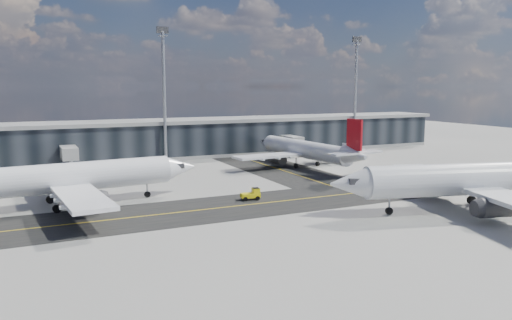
# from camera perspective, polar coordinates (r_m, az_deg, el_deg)

# --- Properties ---
(ground) EXTENTS (300.00, 300.00, 0.00)m
(ground) POSITION_cam_1_polar(r_m,az_deg,el_deg) (66.48, 0.52, -5.88)
(ground) COLOR gray
(ground) RESTS_ON ground
(taxiway_lanes) EXTENTS (180.00, 63.00, 0.03)m
(taxiway_lanes) POSITION_cam_1_polar(r_m,az_deg,el_deg) (77.57, -0.30, -3.80)
(taxiway_lanes) COLOR black
(taxiway_lanes) RESTS_ON ground
(terminal_concourse) EXTENTS (152.00, 19.80, 8.80)m
(terminal_concourse) POSITION_cam_1_polar(r_m,az_deg,el_deg) (117.08, -11.16, 2.20)
(terminal_concourse) COLOR black
(terminal_concourse) RESTS_ON ground
(floodlight_masts) EXTENTS (102.50, 0.70, 28.90)m
(floodlight_masts) POSITION_cam_1_polar(r_m,az_deg,el_deg) (109.70, -10.46, 7.84)
(floodlight_masts) COLOR gray
(floodlight_masts) RESTS_ON ground
(airliner_af) EXTENTS (40.70, 34.74, 12.05)m
(airliner_af) POSITION_cam_1_polar(r_m,az_deg,el_deg) (72.89, -21.99, -2.03)
(airliner_af) COLOR white
(airliner_af) RESTS_ON ground
(airliner_redtail) EXTENTS (30.77, 36.07, 10.68)m
(airliner_redtail) POSITION_cam_1_polar(r_m,az_deg,el_deg) (102.63, 5.75, 1.15)
(airliner_redtail) COLOR white
(airliner_redtail) RESTS_ON ground
(airliner_near) EXTENTS (42.49, 36.55, 12.73)m
(airliner_near) POSITION_cam_1_polar(r_m,az_deg,el_deg) (72.97, 24.69, -1.99)
(airliner_near) COLOR silver
(airliner_near) RESTS_ON ground
(baggage_tug) EXTENTS (2.93, 1.79, 1.73)m
(baggage_tug) POSITION_cam_1_polar(r_m,az_deg,el_deg) (72.88, -0.45, -3.90)
(baggage_tug) COLOR #FFEB0D
(baggage_tug) RESTS_ON ground
(service_van) EXTENTS (5.00, 5.48, 1.42)m
(service_van) POSITION_cam_1_polar(r_m,az_deg,el_deg) (104.34, -8.84, -0.35)
(service_van) COLOR white
(service_van) RESTS_ON ground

